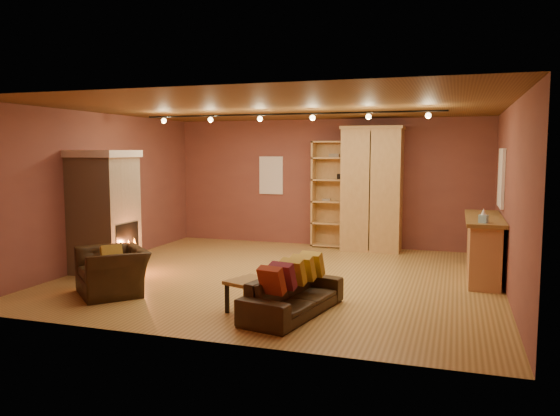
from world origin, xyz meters
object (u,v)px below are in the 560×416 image
(fireplace, at_px, (105,212))
(armchair, at_px, (112,264))
(bookcase, at_px, (334,193))
(bar_counter, at_px, (483,247))
(coffee_table, at_px, (252,285))
(armoire, at_px, (372,189))
(loveseat, at_px, (293,287))

(fireplace, height_order, armchair, fireplace)
(bookcase, bearing_deg, bar_counter, -36.02)
(fireplace, relative_size, bar_counter, 0.98)
(bookcase, relative_size, armchair, 1.91)
(fireplace, distance_m, coffee_table, 3.66)
(armchair, height_order, coffee_table, armchair)
(fireplace, bearing_deg, coffee_table, -23.78)
(bookcase, xyz_separation_m, coffee_table, (0.04, -5.18, -0.82))
(armchair, bearing_deg, fireplace, 171.55)
(fireplace, xyz_separation_m, bar_counter, (6.24, 1.55, -0.54))
(bookcase, height_order, armoire, armoire)
(bar_counter, height_order, loveseat, bar_counter)
(coffee_table, bearing_deg, fireplace, 156.22)
(armoire, relative_size, bar_counter, 1.22)
(armchair, relative_size, coffee_table, 1.69)
(armchair, bearing_deg, bookcase, 108.25)
(bookcase, bearing_deg, armoire, -13.92)
(fireplace, height_order, armoire, armoire)
(bookcase, bearing_deg, loveseat, -83.50)
(coffee_table, bearing_deg, armoire, 80.76)
(loveseat, distance_m, armchair, 2.83)
(bar_counter, relative_size, coffee_table, 2.99)
(fireplace, distance_m, armoire, 5.40)
(armoire, bearing_deg, armchair, -123.10)
(armoire, xyz_separation_m, armchair, (-3.10, -4.75, -0.86))
(fireplace, height_order, loveseat, fireplace)
(armoire, height_order, coffee_table, armoire)
(bookcase, xyz_separation_m, armoire, (0.85, -0.21, 0.13))
(armchair, bearing_deg, loveseat, 39.94)
(fireplace, distance_m, bar_counter, 6.45)
(fireplace, xyz_separation_m, loveseat, (3.82, -1.37, -0.70))
(fireplace, height_order, bookcase, bookcase)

